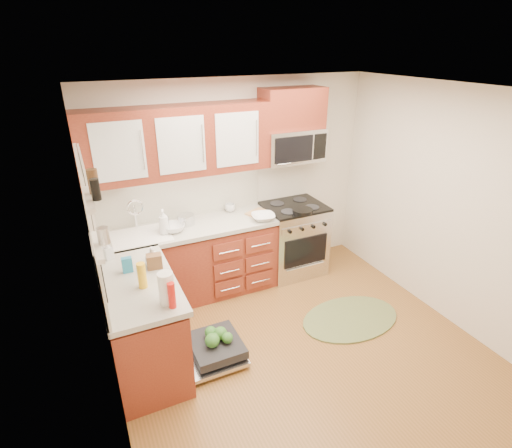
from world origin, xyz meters
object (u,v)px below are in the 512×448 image
bowl_b (173,228)px  dishwasher (212,350)px  sink (142,246)px  upper_cabinets (177,142)px  range (293,239)px  bowl_a (263,217)px  cup (230,208)px  paper_towel_roll (166,288)px  microwave (292,145)px  stock_pot (186,219)px  rug (350,318)px  cutting_board (257,213)px  skillet (303,211)px

bowl_b → dishwasher: bearing=-88.2°
sink → bowl_b: bearing=-5.1°
upper_cabinets → range: (1.41, -0.15, -1.40)m
dishwasher → bowl_a: (1.01, 0.95, 0.86)m
cup → paper_towel_roll: bearing=-126.7°
microwave → bowl_b: 1.75m
paper_towel_roll → stock_pot: bearing=68.5°
range → sink: size_ratio=1.53×
stock_pot → sink: bearing=-170.5°
range → sink: range is taller
rug → paper_towel_roll: 2.28m
upper_cabinets → paper_towel_roll: (-0.55, -1.48, -0.81)m
rug → stock_pot: (-1.46, 1.29, 0.97)m
dishwasher → microwave: bearing=39.1°
upper_cabinets → sink: bearing=-163.6°
dishwasher → rug: dishwasher is taller
paper_towel_roll → cup: size_ratio=2.16×
upper_cabinets → cutting_board: bearing=-7.6°
sink → bowl_a: size_ratio=2.24×
rug → skillet: 1.37m
sink → stock_pot: (0.54, 0.09, 0.18)m
sink → stock_pot: stock_pot is taller
dishwasher → paper_towel_roll: paper_towel_roll is taller
paper_towel_roll → bowl_b: (0.38, 1.29, -0.10)m
stock_pot → paper_towel_roll: bearing=-111.5°
stock_pot → bowl_a: (0.86, -0.26, -0.03)m
upper_cabinets → bowl_a: bearing=-20.4°
upper_cabinets → microwave: upper_cabinets is taller
upper_cabinets → range: size_ratio=2.16×
paper_towel_roll → cup: 1.94m
microwave → cutting_board: (-0.51, -0.09, -0.77)m
upper_cabinets → microwave: size_ratio=2.70×
microwave → cutting_board: bearing=-169.7°
stock_pot → skillet: bearing=-13.6°
dishwasher → cup: (0.75, 1.35, 0.88)m
skillet → cutting_board: skillet is taller
stock_pot → cup: (0.60, 0.14, -0.01)m
upper_cabinets → bowl_b: upper_cabinets is taller
bowl_b → stock_pot: bearing=33.9°
range → stock_pot: (-1.39, 0.08, 0.51)m
sink → paper_towel_roll: size_ratio=2.26×
microwave → dishwasher: bearing=-140.9°
upper_cabinets → cup: bearing=7.0°
stock_pot → cutting_board: 0.88m
cutting_board → range: bearing=-2.9°
dishwasher → cutting_board: size_ratio=2.61×
upper_cabinets → cup: size_ratio=16.16×
dishwasher → cup: 1.77m
sink → paper_towel_roll: paper_towel_roll is taller
cutting_board → cup: 0.34m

